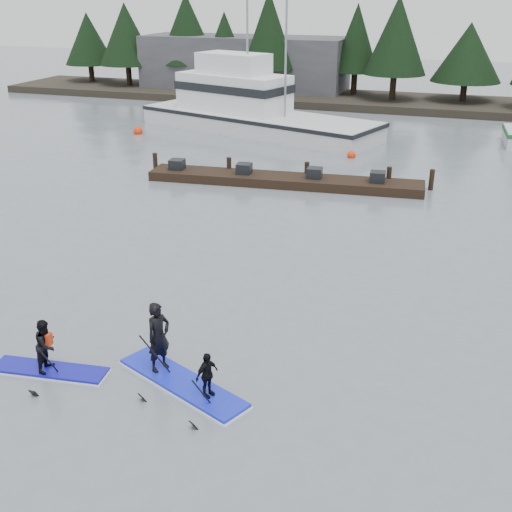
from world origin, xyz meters
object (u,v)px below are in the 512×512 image
(floating_dock, at_px, (284,180))
(paddleboard_duo, at_px, (176,361))
(paddleboard_solo, at_px, (47,353))
(fishing_boat_large, at_px, (251,120))

(floating_dock, distance_m, paddleboard_duo, 17.35)
(paddleboard_duo, bearing_deg, floating_dock, 121.38)
(floating_dock, bearing_deg, paddleboard_duo, -87.56)
(floating_dock, height_order, paddleboard_solo, paddleboard_solo)
(fishing_boat_large, distance_m, paddleboard_duo, 29.89)
(floating_dock, relative_size, paddleboard_solo, 4.48)
(fishing_boat_large, height_order, floating_dock, fishing_boat_large)
(fishing_boat_large, relative_size, floating_dock, 1.29)
(fishing_boat_large, relative_size, paddleboard_solo, 5.77)
(paddleboard_solo, distance_m, paddleboard_duo, 3.28)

